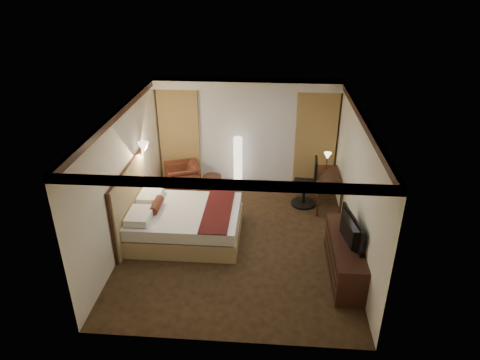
# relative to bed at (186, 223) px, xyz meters

# --- Properties ---
(floor) EXTENTS (4.50, 5.50, 0.01)m
(floor) POSITION_rel_bed_xyz_m (1.08, 0.01, -0.32)
(floor) COLOR black
(floor) RESTS_ON ground
(ceiling) EXTENTS (4.50, 5.50, 0.01)m
(ceiling) POSITION_rel_bed_xyz_m (1.08, 0.01, 2.38)
(ceiling) COLOR white
(ceiling) RESTS_ON back_wall
(back_wall) EXTENTS (4.50, 0.02, 2.70)m
(back_wall) POSITION_rel_bed_xyz_m (1.08, 2.76, 1.03)
(back_wall) COLOR white
(back_wall) RESTS_ON floor
(left_wall) EXTENTS (0.02, 5.50, 2.70)m
(left_wall) POSITION_rel_bed_xyz_m (-1.17, 0.01, 1.03)
(left_wall) COLOR white
(left_wall) RESTS_ON floor
(right_wall) EXTENTS (0.02, 5.50, 2.70)m
(right_wall) POSITION_rel_bed_xyz_m (3.33, 0.01, 1.03)
(right_wall) COLOR white
(right_wall) RESTS_ON floor
(crown_molding) EXTENTS (4.50, 5.50, 0.12)m
(crown_molding) POSITION_rel_bed_xyz_m (1.08, 0.01, 2.32)
(crown_molding) COLOR black
(crown_molding) RESTS_ON ceiling
(soffit) EXTENTS (4.50, 0.50, 0.20)m
(soffit) POSITION_rel_bed_xyz_m (1.08, 2.51, 2.28)
(soffit) COLOR white
(soffit) RESTS_ON ceiling
(curtain_sheer) EXTENTS (2.48, 0.04, 2.45)m
(curtain_sheer) POSITION_rel_bed_xyz_m (1.08, 2.68, 0.93)
(curtain_sheer) COLOR silver
(curtain_sheer) RESTS_ON back_wall
(curtain_left_drape) EXTENTS (1.00, 0.14, 2.45)m
(curtain_left_drape) POSITION_rel_bed_xyz_m (-0.62, 2.62, 0.93)
(curtain_left_drape) COLOR tan
(curtain_left_drape) RESTS_ON back_wall
(curtain_right_drape) EXTENTS (1.00, 0.14, 2.45)m
(curtain_right_drape) POSITION_rel_bed_xyz_m (2.78, 2.62, 0.93)
(curtain_right_drape) COLOR tan
(curtain_right_drape) RESTS_ON back_wall
(wall_sconce) EXTENTS (0.24, 0.24, 0.24)m
(wall_sconce) POSITION_rel_bed_xyz_m (-1.01, 0.86, 1.30)
(wall_sconce) COLOR white
(wall_sconce) RESTS_ON left_wall
(bed) EXTENTS (2.21, 1.73, 0.65)m
(bed) POSITION_rel_bed_xyz_m (0.00, 0.00, 0.00)
(bed) COLOR white
(bed) RESTS_ON floor
(headboard) EXTENTS (0.12, 2.03, 1.50)m
(headboard) POSITION_rel_bed_xyz_m (-1.12, 0.00, 0.43)
(headboard) COLOR tan
(headboard) RESTS_ON floor
(armchair) EXTENTS (0.96, 0.99, 0.80)m
(armchair) POSITION_rel_bed_xyz_m (-0.47, 1.98, 0.08)
(armchair) COLOR #461E15
(armchair) RESTS_ON floor
(side_table) EXTENTS (0.45, 0.45, 0.50)m
(side_table) POSITION_rel_bed_xyz_m (0.29, 1.86, -0.07)
(side_table) COLOR black
(side_table) RESTS_ON floor
(floor_lamp) EXTENTS (0.29, 0.29, 1.37)m
(floor_lamp) POSITION_rel_bed_xyz_m (0.89, 2.28, 0.36)
(floor_lamp) COLOR white
(floor_lamp) RESTS_ON floor
(desk) EXTENTS (0.55, 1.21, 0.75)m
(desk) POSITION_rel_bed_xyz_m (3.03, 1.58, 0.05)
(desk) COLOR black
(desk) RESTS_ON floor
(desk_lamp) EXTENTS (0.18, 0.18, 0.34)m
(desk_lamp) POSITION_rel_bed_xyz_m (3.03, 2.04, 0.60)
(desk_lamp) COLOR #FFD899
(desk_lamp) RESTS_ON desk
(office_chair) EXTENTS (0.61, 0.61, 1.19)m
(office_chair) POSITION_rel_bed_xyz_m (2.50, 1.53, 0.27)
(office_chair) COLOR black
(office_chair) RESTS_ON floor
(dresser) EXTENTS (0.50, 1.85, 0.72)m
(dresser) POSITION_rel_bed_xyz_m (3.08, -0.96, 0.04)
(dresser) COLOR black
(dresser) RESTS_ON floor
(television) EXTENTS (0.78, 1.14, 0.14)m
(television) POSITION_rel_bed_xyz_m (3.05, -0.96, 0.70)
(television) COLOR black
(television) RESTS_ON dresser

